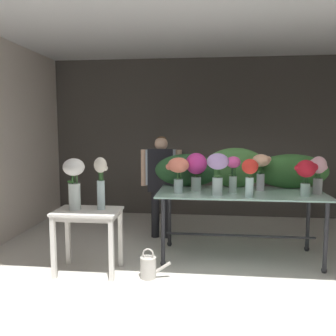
# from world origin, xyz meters

# --- Properties ---
(ground_plane) EXTENTS (8.39, 8.39, 0.00)m
(ground_plane) POSITION_xyz_m (0.00, 1.91, 0.00)
(ground_plane) COLOR silver
(wall_back) EXTENTS (5.81, 0.12, 2.96)m
(wall_back) POSITION_xyz_m (0.00, 3.81, 1.48)
(wall_back) COLOR #4C4742
(wall_back) RESTS_ON ground
(wall_left) EXTENTS (0.12, 3.93, 2.96)m
(wall_left) POSITION_xyz_m (-2.91, 1.91, 1.48)
(wall_left) COLOR beige
(wall_left) RESTS_ON ground
(ceiling_slab) EXTENTS (5.93, 3.93, 0.12)m
(ceiling_slab) POSITION_xyz_m (0.00, 1.91, 3.02)
(ceiling_slab) COLOR silver
(ceiling_slab) RESTS_ON wall_back
(display_table_glass) EXTENTS (2.10, 0.93, 0.88)m
(display_table_glass) POSITION_xyz_m (0.52, 1.54, 0.75)
(display_table_glass) COLOR #AAD7C5
(display_table_glass) RESTS_ON ground
(side_table_white) EXTENTS (0.74, 0.50, 0.74)m
(side_table_white) POSITION_xyz_m (-1.27, 0.89, 0.63)
(side_table_white) COLOR silver
(side_table_white) RESTS_ON ground
(florist) EXTENTS (0.62, 0.24, 1.55)m
(florist) POSITION_xyz_m (-0.60, 2.29, 0.96)
(florist) COLOR #232328
(florist) RESTS_ON ground
(foliage_backdrop) EXTENTS (2.33, 0.30, 0.54)m
(foliage_backdrop) POSITION_xyz_m (0.53, 1.89, 1.11)
(foliage_backdrop) COLOR #28562D
(foliage_backdrop) RESTS_ON display_table_glass
(vase_crimson_tulips) EXTENTS (0.27, 0.23, 0.44)m
(vase_crimson_tulips) POSITION_xyz_m (1.26, 1.35, 1.16)
(vase_crimson_tulips) COLOR silver
(vase_crimson_tulips) RESTS_ON display_table_glass
(vase_fuchsia_hydrangea) EXTENTS (0.18, 0.18, 0.46)m
(vase_fuchsia_hydrangea) POSITION_xyz_m (0.42, 1.47, 1.15)
(vase_fuchsia_hydrangea) COLOR silver
(vase_fuchsia_hydrangea) RESTS_ON display_table_glass
(vase_peach_lilies) EXTENTS (0.25, 0.23, 0.47)m
(vase_peach_lilies) POSITION_xyz_m (0.79, 1.68, 1.18)
(vase_peach_lilies) COLOR silver
(vase_peach_lilies) RESTS_ON display_table_glass
(vase_coral_roses) EXTENTS (0.29, 0.27, 0.45)m
(vase_coral_roses) POSITION_xyz_m (-0.27, 1.39, 1.17)
(vase_coral_roses) COLOR silver
(vase_coral_roses) RESTS_ON display_table_glass
(vase_blush_ranunculus) EXTENTS (0.21, 0.19, 0.46)m
(vase_blush_ranunculus) POSITION_xyz_m (1.45, 1.53, 1.15)
(vase_blush_ranunculus) COLOR silver
(vase_blush_ranunculus) RESTS_ON display_table_glass
(vase_scarlet_stock) EXTENTS (0.19, 0.19, 0.45)m
(vase_scarlet_stock) POSITION_xyz_m (0.59, 1.21, 1.15)
(vase_scarlet_stock) COLOR silver
(vase_scarlet_stock) RESTS_ON display_table_glass
(vase_lilac_peonies) EXTENTS (0.26, 0.26, 0.51)m
(vase_lilac_peonies) POSITION_xyz_m (0.22, 1.29, 1.21)
(vase_lilac_peonies) COLOR silver
(vase_lilac_peonies) RESTS_ON display_table_glass
(vase_magenta_freesia) EXTENTS (0.28, 0.28, 0.49)m
(vase_magenta_freesia) POSITION_xyz_m (-0.05, 1.58, 1.18)
(vase_magenta_freesia) COLOR silver
(vase_magenta_freesia) RESTS_ON display_table_glass
(vase_white_roses_tall) EXTENTS (0.24, 0.24, 0.59)m
(vase_white_roses_tall) POSITION_xyz_m (-1.42, 0.89, 1.10)
(vase_white_roses_tall) COLOR silver
(vase_white_roses_tall) RESTS_ON side_table_white
(vase_cream_lisianthus_tall) EXTENTS (0.16, 0.15, 0.61)m
(vase_cream_lisianthus_tall) POSITION_xyz_m (-1.12, 0.94, 1.08)
(vase_cream_lisianthus_tall) COLOR silver
(vase_cream_lisianthus_tall) RESTS_ON side_table_white
(watering_can) EXTENTS (0.35, 0.18, 0.34)m
(watering_can) POSITION_xyz_m (-0.55, 0.81, 0.13)
(watering_can) COLOR #B7B2A8
(watering_can) RESTS_ON ground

